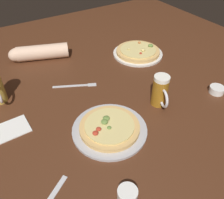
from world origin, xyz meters
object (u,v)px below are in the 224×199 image
at_px(pizza_plate_near, 110,128).
at_px(fork_left, 76,85).
at_px(ramekin_sauce, 127,194).
at_px(beer_mug_dark, 160,91).
at_px(napkin_folded, 11,129).
at_px(diner_arm, 37,53).
at_px(ramekin_butter, 217,90).
at_px(pizza_plate_far, 138,52).

bearing_deg(pizza_plate_near, fork_left, 87.58).
xyz_separation_m(pizza_plate_near, ramekin_sauce, (-0.10, -0.28, 0.00)).
bearing_deg(beer_mug_dark, fork_left, 128.93).
height_order(pizza_plate_near, fork_left, pizza_plate_near).
xyz_separation_m(pizza_plate_near, fork_left, (0.02, 0.36, -0.01)).
height_order(napkin_folded, fork_left, napkin_folded).
bearing_deg(diner_arm, ramekin_butter, -50.76).
height_order(pizza_plate_near, diner_arm, diner_arm).
height_order(ramekin_sauce, ramekin_butter, ramekin_sauce).
relative_size(fork_left, diner_arm, 0.61).
xyz_separation_m(pizza_plate_near, beer_mug_dark, (0.29, 0.02, 0.06)).
distance_m(pizza_plate_far, napkin_folded, 0.86).
relative_size(ramekin_butter, napkin_folded, 0.52).
bearing_deg(beer_mug_dark, pizza_plate_near, -175.23).
distance_m(pizza_plate_far, fork_left, 0.48).
xyz_separation_m(beer_mug_dark, ramekin_butter, (0.30, -0.09, -0.06)).
distance_m(pizza_plate_near, beer_mug_dark, 0.29).
xyz_separation_m(pizza_plate_far, diner_arm, (-0.55, 0.27, 0.03)).
height_order(ramekin_butter, napkin_folded, ramekin_butter).
bearing_deg(napkin_folded, beer_mug_dark, -17.64).
bearing_deg(ramekin_butter, pizza_plate_far, 100.96).
bearing_deg(pizza_plate_far, diner_arm, 153.40).
height_order(beer_mug_dark, diner_arm, beer_mug_dark).
bearing_deg(beer_mug_dark, napkin_folded, 162.36).
bearing_deg(fork_left, napkin_folded, -159.50).
height_order(pizza_plate_far, ramekin_butter, pizza_plate_far).
xyz_separation_m(ramekin_sauce, fork_left, (0.12, 0.64, -0.02)).
distance_m(ramekin_sauce, fork_left, 0.65).
bearing_deg(pizza_plate_far, beer_mug_dark, -115.13).
xyz_separation_m(ramekin_butter, diner_arm, (-0.65, 0.79, 0.03)).
relative_size(ramekin_sauce, diner_arm, 0.19).
distance_m(pizza_plate_near, ramekin_butter, 0.59).
xyz_separation_m(pizza_plate_near, napkin_folded, (-0.34, 0.22, -0.01)).
relative_size(pizza_plate_far, fork_left, 1.45).
relative_size(beer_mug_dark, ramekin_sauce, 2.29).
height_order(pizza_plate_far, diner_arm, diner_arm).
distance_m(beer_mug_dark, diner_arm, 0.78).
xyz_separation_m(beer_mug_dark, napkin_folded, (-0.63, 0.20, -0.07)).
xyz_separation_m(napkin_folded, fork_left, (0.36, 0.13, -0.00)).
distance_m(napkin_folded, fork_left, 0.38).
relative_size(pizza_plate_near, pizza_plate_far, 1.02).
distance_m(pizza_plate_near, fork_left, 0.36).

